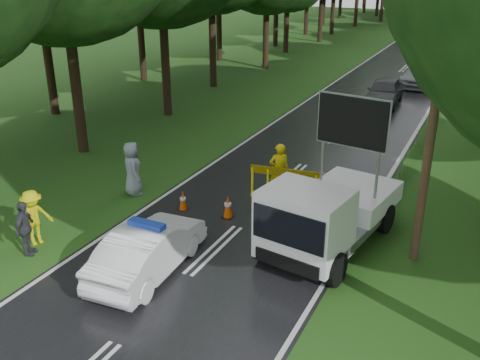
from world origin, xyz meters
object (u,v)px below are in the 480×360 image
Objects in this scene: barrier at (292,177)px; officer at (279,170)px; police_sedan at (149,250)px; civilian at (284,209)px; queue_car_fourth at (450,47)px; queue_car_first at (384,91)px; work_truck at (326,214)px; queue_car_second at (421,74)px; queue_car_third at (440,59)px.

officer reaches higher than barrier.
civilian reaches higher than police_sedan.
queue_car_fourth reaches higher than police_sedan.
police_sedan is 1.46× the size of barrier.
queue_car_first is 18.07m from queue_car_fourth.
queue_car_fourth is (3.36, 38.49, 0.14)m from police_sedan.
work_truck reaches higher than queue_car_second.
queue_car_fourth is at bearing 80.03° from barrier.
civilian is 0.43× the size of queue_car_first.
civilian reaches higher than queue_car_second.
work_truck reaches higher than civilian.
queue_car_fourth is (0.07, 6.00, 0.04)m from queue_car_third.
work_truck is 3.85m from officer.
civilian is at bearing -130.32° from police_sedan.
queue_car_third reaches higher than police_sedan.
queue_car_second is at bearing -86.11° from queue_car_third.
police_sedan is 0.84× the size of queue_car_fourth.
officer is at bearing 140.80° from work_truck.
work_truck is at bearing -81.19° from queue_car_third.
police_sedan is 4.17m from civilian.
work_truck reaches higher than barrier.
queue_car_third reaches higher than queue_car_second.
civilian is 0.38× the size of queue_car_fourth.
work_truck reaches higher than queue_car_first.
officer is 20.49m from queue_car_second.
queue_car_third is (-0.48, 29.29, -0.35)m from work_truck.
work_truck is at bearing -86.27° from queue_car_first.
queue_car_second is (1.10, 20.70, -0.18)m from barrier.
queue_car_first is 0.77× the size of queue_car_third.
civilian is at bearing 80.93° from officer.
officer is at bearing -94.43° from queue_car_fourth.
police_sedan reaches higher than barrier.
civilian is (2.48, 3.35, 0.26)m from police_sedan.
officer is 0.39× the size of queue_car_fourth.
police_sedan is at bearing -97.80° from queue_car_first.
work_truck is 2.86× the size of officer.
civilian is 35.16m from queue_car_fourth.
work_truck is 3.28m from barrier.
civilian is at bearing -83.72° from queue_car_third.
barrier is 14.70m from queue_car_first.
work_truck is 29.30m from queue_car_third.
queue_car_third is (3.29, 32.49, 0.11)m from police_sedan.
barrier is 0.64m from officer.
barrier is at bearing -92.85° from queue_car_first.
police_sedan is 38.64m from queue_car_fourth.
queue_car_second is (1.67, 20.42, -0.25)m from officer.
queue_car_third is 1.13× the size of queue_car_fourth.
work_truck is 17.41m from queue_car_first.
queue_car_first is at bearing -126.39° from officer.
work_truck is 1.27× the size of queue_car_first.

